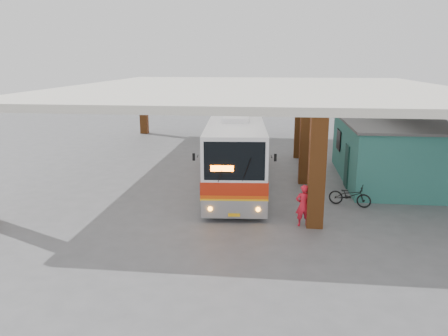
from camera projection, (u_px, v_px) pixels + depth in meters
name	position (u px, v px, depth m)	size (l,w,h in m)	color
ground	(241.00, 199.00, 19.63)	(90.00, 90.00, 0.00)	#515154
brick_columns	(274.00, 133.00, 23.76)	(20.10, 21.60, 4.35)	brown
canopy_roof	(259.00, 88.00, 24.75)	(21.00, 23.00, 0.30)	silver
shop_building	(393.00, 151.00, 22.27)	(5.20, 8.20, 3.11)	#2E746C
coach_bus	(236.00, 147.00, 22.08)	(3.50, 12.36, 3.56)	white
motorcycle	(350.00, 195.00, 18.57)	(0.62, 1.77, 0.93)	black
pedestrian	(303.00, 205.00, 16.26)	(0.58, 0.38, 1.60)	red
red_chair	(320.00, 152.00, 27.64)	(0.52, 0.52, 0.86)	#B1121F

